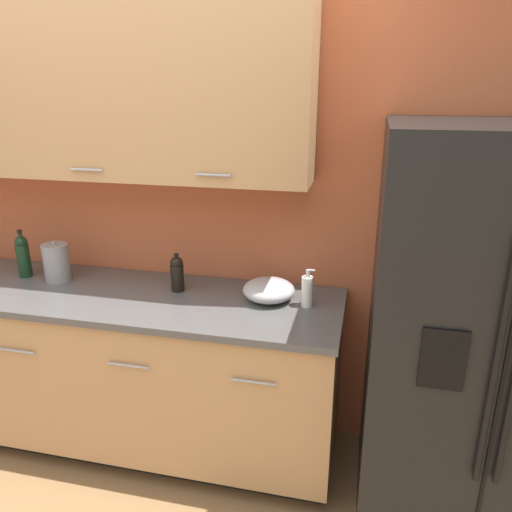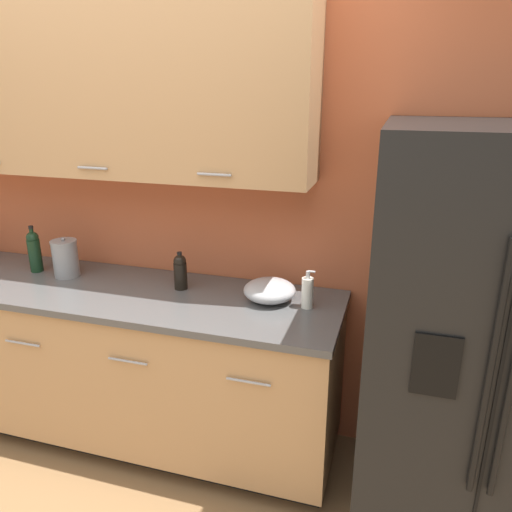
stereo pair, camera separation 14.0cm
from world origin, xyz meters
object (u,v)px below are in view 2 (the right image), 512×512
Objects in this scene: oil_bottle at (180,271)px; mixing_bowl at (270,290)px; steel_canister at (65,258)px; refrigerator at (482,345)px; wine_bottle at (34,251)px; soap_dispenser at (307,292)px.

mixing_bowl is (0.48, -0.01, -0.04)m from oil_bottle.
refrigerator is at bearing -3.79° from steel_canister.
wine_bottle is 1.55m from soap_dispenser.
wine_bottle is 1.36m from mixing_bowl.
oil_bottle is (0.89, 0.00, -0.03)m from wine_bottle.
refrigerator is 0.96m from mixing_bowl.
oil_bottle is (-1.43, 0.15, 0.11)m from refrigerator.
steel_canister is 0.86× the size of mixing_bowl.
wine_bottle is at bearing -179.92° from oil_bottle.
steel_canister is 1.15m from mixing_bowl.
refrigerator is 1.44m from oil_bottle.
oil_bottle is (-0.67, 0.04, 0.02)m from soap_dispenser.
refrigerator reaches higher than oil_bottle.
mixing_bowl is at bearing 171.42° from refrigerator.
steel_canister is at bearing -3.27° from wine_bottle.
mixing_bowl is (-0.19, 0.03, -0.03)m from soap_dispenser.
mixing_bowl is (1.36, -0.01, -0.07)m from wine_bottle.
steel_canister is (-1.34, 0.03, 0.02)m from soap_dispenser.
soap_dispenser is (-0.76, 0.11, 0.10)m from refrigerator.
wine_bottle reaches higher than oil_bottle.
refrigerator is at bearing -6.10° from oil_bottle.
refrigerator reaches higher than wine_bottle.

